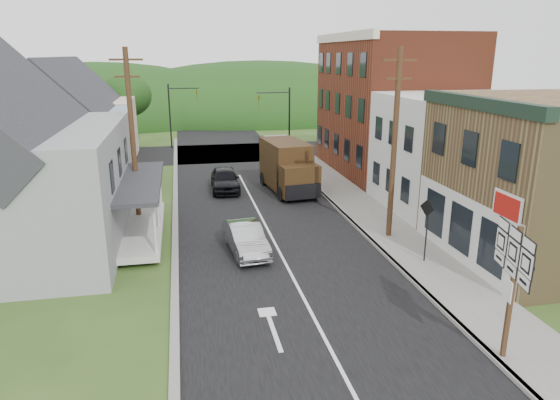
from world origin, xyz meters
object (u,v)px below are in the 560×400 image
dark_sedan (225,179)px  delivery_van (288,167)px  silver_sedan (246,239)px  warning_sign (427,222)px  route_sign_cluster (512,274)px

dark_sedan → delivery_van: size_ratio=0.74×
silver_sedan → warning_sign: (7.29, -2.76, 1.24)m
silver_sedan → route_sign_cluster: route_sign_cluster is taller
route_sign_cluster → warning_sign: size_ratio=1.46×
delivery_van → warning_sign: bearing=-81.8°
route_sign_cluster → warning_sign: route_sign_cluster is taller
silver_sedan → dark_sedan: size_ratio=0.92×
dark_sedan → route_sign_cluster: route_sign_cluster is taller
silver_sedan → dark_sedan: bearing=83.8°
silver_sedan → warning_sign: warning_sign is taller
delivery_van → route_sign_cluster: bearing=-89.8°
route_sign_cluster → warning_sign: 7.06m
dark_sedan → warning_sign: warning_sign is taller
delivery_van → warning_sign: 13.03m
route_sign_cluster → silver_sedan: bearing=135.7°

